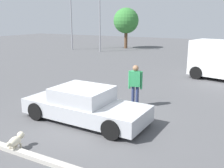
{
  "coord_description": "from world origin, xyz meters",
  "views": [
    {
      "loc": [
        4.77,
        -7.21,
        3.57
      ],
      "look_at": [
        -0.24,
        2.02,
        0.9
      ],
      "focal_mm": 41.81,
      "sensor_mm": 36.0,
      "label": 1
    }
  ],
  "objects": [
    {
      "name": "dog",
      "position": [
        -0.72,
        -2.68,
        0.28
      ],
      "size": [
        0.33,
        0.7,
        0.44
      ],
      "rotation": [
        0.0,
        0.0,
        1.75
      ],
      "color": "beige",
      "rests_on": "ground_plane"
    },
    {
      "name": "sedan_foreground",
      "position": [
        -0.26,
        0.02,
        0.56
      ],
      "size": [
        4.58,
        1.99,
        1.21
      ],
      "rotation": [
        0.0,
        0.0,
        -0.03
      ],
      "color": "#B7BABF",
      "rests_on": "ground_plane"
    },
    {
      "name": "light_post_mid",
      "position": [
        -13.76,
        17.3,
        4.74
      ],
      "size": [
        0.44,
        0.44,
        7.09
      ],
      "color": "gray",
      "rests_on": "ground_plane"
    },
    {
      "name": "pedestrian",
      "position": [
        0.73,
        2.22,
        1.05
      ],
      "size": [
        0.55,
        0.34,
        1.75
      ],
      "rotation": [
        0.0,
        0.0,
        4.99
      ],
      "color": "navy",
      "rests_on": "ground_plane"
    },
    {
      "name": "ground_plane",
      "position": [
        0.0,
        0.0,
        0.0
      ],
      "size": [
        80.0,
        80.0,
        0.0
      ],
      "primitive_type": "plane",
      "color": "#515154"
    },
    {
      "name": "tree_back_left",
      "position": [
        -8.86,
        21.46,
        3.23
      ],
      "size": [
        2.98,
        2.98,
        4.75
      ],
      "color": "brown",
      "rests_on": "ground_plane"
    },
    {
      "name": "light_post_near",
      "position": [
        -9.93,
        17.2,
        5.17
      ],
      "size": [
        0.44,
        0.44,
        7.85
      ],
      "color": "gray",
      "rests_on": "ground_plane"
    },
    {
      "name": "parking_curb",
      "position": [
        0.0,
        -2.81,
        0.06
      ],
      "size": [
        8.75,
        0.2,
        0.12
      ],
      "primitive_type": "cube",
      "color": "#B7B2A8",
      "rests_on": "ground_plane"
    }
  ]
}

